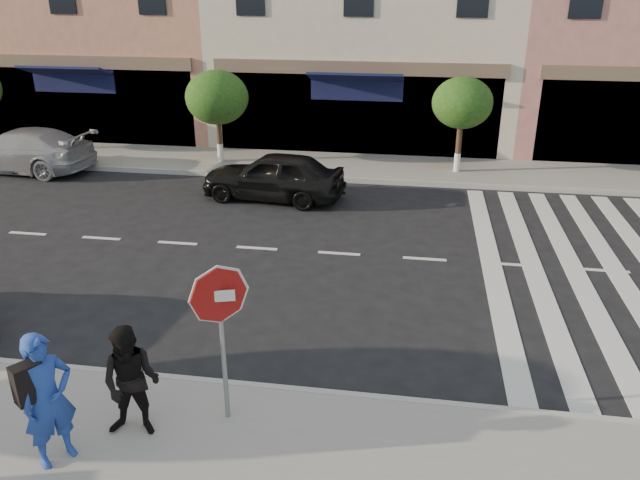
{
  "coord_description": "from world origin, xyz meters",
  "views": [
    {
      "loc": [
        1.64,
        -9.33,
        6.05
      ],
      "look_at": [
        -0.06,
        1.48,
        1.4
      ],
      "focal_mm": 35.0,
      "sensor_mm": 36.0,
      "label": 1
    }
  ],
  "objects_px": {
    "photographer": "(48,400)",
    "car_far_left": "(22,150)",
    "car_far_mid": "(273,176)",
    "walker": "(131,382)",
    "stop_sign": "(220,310)"
  },
  "relations": [
    {
      "from": "photographer",
      "to": "car_far_mid",
      "type": "xyz_separation_m",
      "value": [
        0.4,
        11.06,
        -0.39
      ]
    },
    {
      "from": "walker",
      "to": "car_far_left",
      "type": "height_order",
      "value": "walker"
    },
    {
      "from": "stop_sign",
      "to": "photographer",
      "type": "distance_m",
      "value": 2.42
    },
    {
      "from": "car_far_mid",
      "to": "photographer",
      "type": "bearing_deg",
      "value": 4.15
    },
    {
      "from": "stop_sign",
      "to": "car_far_left",
      "type": "distance_m",
      "value": 15.53
    },
    {
      "from": "car_far_mid",
      "to": "car_far_left",
      "type": "bearing_deg",
      "value": -93.36
    },
    {
      "from": "photographer",
      "to": "car_far_left",
      "type": "distance_m",
      "value": 15.18
    },
    {
      "from": "photographer",
      "to": "car_far_left",
      "type": "relative_size",
      "value": 0.39
    },
    {
      "from": "photographer",
      "to": "walker",
      "type": "height_order",
      "value": "photographer"
    },
    {
      "from": "photographer",
      "to": "car_far_left",
      "type": "height_order",
      "value": "photographer"
    },
    {
      "from": "walker",
      "to": "car_far_mid",
      "type": "distance_m",
      "value": 10.43
    },
    {
      "from": "stop_sign",
      "to": "car_far_mid",
      "type": "bearing_deg",
      "value": 82.51
    },
    {
      "from": "car_far_left",
      "to": "car_far_mid",
      "type": "height_order",
      "value": "car_far_left"
    },
    {
      "from": "stop_sign",
      "to": "photographer",
      "type": "bearing_deg",
      "value": -165.94
    },
    {
      "from": "stop_sign",
      "to": "walker",
      "type": "height_order",
      "value": "stop_sign"
    }
  ]
}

